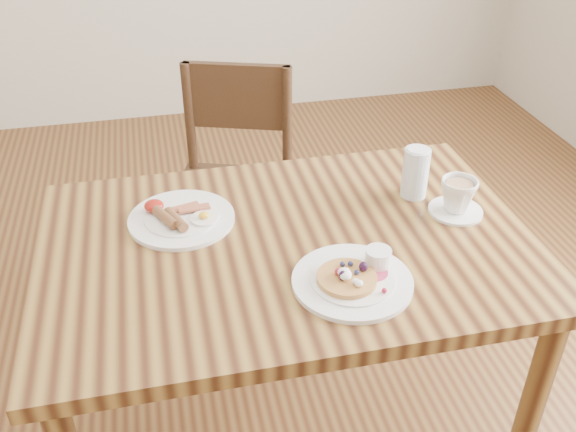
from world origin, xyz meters
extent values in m
cube|color=olive|center=(0.00, 0.00, 0.73)|extent=(1.20, 0.80, 0.04)
cylinder|color=olive|center=(0.54, -0.34, 0.35)|extent=(0.06, 0.06, 0.71)
cylinder|color=olive|center=(0.54, 0.34, 0.35)|extent=(0.06, 0.06, 0.71)
cylinder|color=olive|center=(-0.54, 0.34, 0.35)|extent=(0.06, 0.06, 0.71)
cube|color=#362513|center=(-0.05, 0.71, 0.45)|extent=(0.53, 0.53, 0.04)
cylinder|color=#362513|center=(-0.28, 0.60, 0.21)|extent=(0.04, 0.04, 0.43)
cylinder|color=#362513|center=(0.06, 0.48, 0.21)|extent=(0.04, 0.04, 0.43)
cylinder|color=#362513|center=(-0.16, 0.94, 0.21)|extent=(0.04, 0.04, 0.43)
cylinder|color=#362513|center=(0.18, 0.82, 0.21)|extent=(0.04, 0.04, 0.43)
cylinder|color=#362513|center=(0.18, 0.82, 0.67)|extent=(0.04, 0.04, 0.43)
cylinder|color=#362513|center=(-0.16, 0.94, 0.67)|extent=(0.04, 0.04, 0.43)
cube|color=#362513|center=(0.01, 0.89, 0.76)|extent=(0.37, 0.15, 0.24)
cylinder|color=white|center=(0.10, -0.19, 0.76)|extent=(0.27, 0.27, 0.01)
cylinder|color=white|center=(0.10, -0.19, 0.76)|extent=(0.19, 0.19, 0.01)
cylinder|color=#B22D59|center=(0.15, -0.18, 0.77)|extent=(0.07, 0.07, 0.00)
cylinder|color=#C68C47|center=(0.09, -0.20, 0.77)|extent=(0.13, 0.13, 0.01)
ellipsoid|color=white|center=(0.08, -0.20, 0.79)|extent=(0.03, 0.03, 0.02)
ellipsoid|color=white|center=(0.10, -0.23, 0.79)|extent=(0.02, 0.02, 0.01)
cylinder|color=white|center=(0.17, -0.16, 0.79)|extent=(0.06, 0.06, 0.04)
cylinder|color=#591E07|center=(0.17, -0.16, 0.80)|extent=(0.05, 0.05, 0.00)
sphere|color=black|center=(0.12, -0.18, 0.79)|extent=(0.02, 0.02, 0.02)
sphere|color=#1E234C|center=(0.11, -0.16, 0.78)|extent=(0.01, 0.01, 0.01)
sphere|color=#1E234C|center=(0.08, -0.15, 0.78)|extent=(0.01, 0.01, 0.01)
sphere|color=#B21938|center=(0.08, -0.18, 0.79)|extent=(0.02, 0.02, 0.02)
sphere|color=black|center=(0.08, -0.21, 0.79)|extent=(0.02, 0.02, 0.02)
sphere|color=#1E234C|center=(0.12, -0.22, 0.78)|extent=(0.01, 0.01, 0.01)
sphere|color=#1E234C|center=(0.17, -0.24, 0.77)|extent=(0.01, 0.01, 0.01)
sphere|color=#B21938|center=(0.18, -0.20, 0.77)|extent=(0.01, 0.01, 0.01)
cylinder|color=white|center=(-0.25, 0.14, 0.76)|extent=(0.27, 0.27, 0.01)
cylinder|color=white|center=(-0.25, 0.14, 0.76)|extent=(0.19, 0.19, 0.01)
cylinder|color=brown|center=(-0.29, 0.12, 0.78)|extent=(0.06, 0.10, 0.03)
cylinder|color=brown|center=(-0.26, 0.11, 0.78)|extent=(0.06, 0.10, 0.03)
cube|color=maroon|center=(-0.24, 0.17, 0.77)|extent=(0.08, 0.04, 0.01)
cube|color=maroon|center=(-0.21, 0.16, 0.77)|extent=(0.08, 0.03, 0.01)
cylinder|color=white|center=(-0.19, 0.11, 0.77)|extent=(0.07, 0.07, 0.00)
ellipsoid|color=yellow|center=(-0.19, 0.11, 0.78)|extent=(0.03, 0.03, 0.01)
ellipsoid|color=#A5190F|center=(-0.31, 0.18, 0.78)|extent=(0.05, 0.05, 0.03)
cylinder|color=white|center=(0.45, 0.03, 0.75)|extent=(0.14, 0.14, 0.01)
imported|color=white|center=(0.45, 0.03, 0.80)|extent=(0.13, 0.13, 0.09)
cylinder|color=tan|center=(0.45, 0.03, 0.83)|extent=(0.07, 0.07, 0.00)
cylinder|color=silver|center=(0.38, 0.13, 0.82)|extent=(0.07, 0.07, 0.14)
camera|label=1|loc=(-0.28, -1.24, 1.66)|focal=40.00mm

